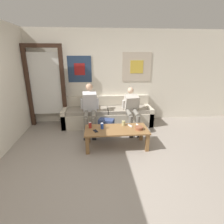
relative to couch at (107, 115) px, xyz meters
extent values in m
plane|color=gray|center=(-0.26, -2.29, -0.27)|extent=(18.00, 18.00, 0.00)
cube|color=silver|center=(-0.26, 0.37, 1.01)|extent=(10.00, 0.05, 2.55)
cube|color=navy|center=(-0.73, 0.33, 1.23)|extent=(0.64, 0.01, 0.71)
cube|color=maroon|center=(-0.73, 0.33, 1.23)|extent=(0.29, 0.01, 0.32)
cube|color=beige|center=(0.86, 0.33, 1.29)|extent=(0.82, 0.01, 0.79)
cube|color=gold|center=(0.86, 0.33, 1.29)|extent=(0.37, 0.01, 0.36)
cube|color=#382319|center=(-2.08, 0.14, 0.76)|extent=(0.10, 0.10, 2.05)
cube|color=#382319|center=(-1.18, 0.14, 0.76)|extent=(0.10, 0.10, 2.05)
cube|color=#382319|center=(-1.63, 0.14, 1.83)|extent=(1.00, 0.10, 0.10)
cube|color=silver|center=(-1.63, 0.16, 0.86)|extent=(0.82, 0.02, 1.64)
cube|color=beige|center=(0.00, 0.28, 0.11)|extent=(2.45, 0.13, 0.76)
cube|color=beige|center=(0.00, -0.09, -0.08)|extent=(2.45, 0.60, 0.38)
cube|color=beige|center=(-1.16, -0.09, -0.02)|extent=(0.12, 0.60, 0.50)
cube|color=beige|center=(1.16, -0.09, -0.02)|extent=(0.12, 0.60, 0.50)
cube|color=gray|center=(-0.55, -0.09, 0.16)|extent=(1.08, 0.56, 0.10)
cube|color=gray|center=(0.55, -0.09, 0.16)|extent=(1.08, 0.56, 0.10)
cube|color=olive|center=(0.10, -1.31, 0.12)|extent=(1.32, 0.60, 0.03)
cube|color=olive|center=(-0.50, -1.06, -0.08)|extent=(0.07, 0.07, 0.38)
cube|color=olive|center=(0.71, -1.06, -0.08)|extent=(0.07, 0.07, 0.38)
cube|color=olive|center=(-0.50, -1.55, -0.08)|extent=(0.07, 0.07, 0.38)
cube|color=olive|center=(0.71, -1.55, -0.08)|extent=(0.07, 0.07, 0.38)
cylinder|color=gray|center=(-0.56, -0.56, 0.21)|extent=(0.11, 0.47, 0.11)
cylinder|color=gray|center=(-0.56, -0.80, -0.02)|extent=(0.10, 0.10, 0.46)
cube|color=#232328|center=(-0.56, -0.87, -0.24)|extent=(0.11, 0.25, 0.05)
cylinder|color=gray|center=(-0.38, -0.56, 0.21)|extent=(0.11, 0.47, 0.11)
cylinder|color=gray|center=(-0.38, -0.80, -0.02)|extent=(0.10, 0.10, 0.46)
cube|color=#232328|center=(-0.38, -0.87, -0.24)|extent=(0.11, 0.25, 0.05)
cube|color=silver|center=(-0.47, -0.28, 0.46)|extent=(0.36, 0.35, 0.54)
sphere|color=tan|center=(-0.47, -0.20, 0.83)|extent=(0.18, 0.18, 0.18)
cylinder|color=silver|center=(-0.67, -0.28, 0.42)|extent=(0.08, 0.11, 0.29)
cylinder|color=silver|center=(-0.28, -0.28, 0.42)|extent=(0.08, 0.11, 0.29)
cylinder|color=gray|center=(0.52, -0.54, 0.21)|extent=(0.11, 0.42, 0.11)
cylinder|color=gray|center=(0.52, -0.75, -0.02)|extent=(0.10, 0.10, 0.46)
cube|color=#232328|center=(0.52, -0.82, -0.24)|extent=(0.11, 0.25, 0.05)
cylinder|color=gray|center=(0.70, -0.54, 0.21)|extent=(0.11, 0.42, 0.11)
cylinder|color=gray|center=(0.70, -0.75, -0.02)|extent=(0.10, 0.10, 0.46)
cube|color=#232328|center=(0.70, -0.82, -0.24)|extent=(0.11, 0.25, 0.05)
cube|color=beige|center=(0.61, -0.27, 0.41)|extent=(0.38, 0.38, 0.46)
sphere|color=beige|center=(0.61, -0.16, 0.72)|extent=(0.16, 0.16, 0.16)
cylinder|color=beige|center=(0.41, -0.26, 0.37)|extent=(0.08, 0.11, 0.24)
cylinder|color=beige|center=(0.80, -0.26, 0.37)|extent=(0.08, 0.11, 0.24)
cube|color=navy|center=(-0.07, -0.70, -0.07)|extent=(0.41, 0.33, 0.40)
cube|color=navy|center=(-0.11, -0.80, -0.16)|extent=(0.26, 0.15, 0.18)
cylinder|color=brown|center=(0.57, -1.37, 0.16)|extent=(0.16, 0.16, 0.06)
torus|color=brown|center=(0.57, -1.37, 0.19)|extent=(0.17, 0.17, 0.02)
cylinder|color=tan|center=(0.28, -1.12, 0.19)|extent=(0.08, 0.08, 0.10)
cylinder|color=black|center=(0.28, -1.12, 0.24)|extent=(0.00, 0.00, 0.01)
cylinder|color=#28479E|center=(-0.19, -1.26, 0.20)|extent=(0.07, 0.07, 0.12)
cylinder|color=silver|center=(-0.19, -1.26, 0.26)|extent=(0.06, 0.06, 0.00)
cylinder|color=maroon|center=(-0.44, -1.20, 0.20)|extent=(0.07, 0.07, 0.12)
cylinder|color=silver|center=(-0.44, -1.20, 0.26)|extent=(0.06, 0.06, 0.00)
cube|color=white|center=(0.58, -1.17, 0.15)|extent=(0.04, 0.15, 0.02)
cylinder|color=#333842|center=(0.58, -1.14, 0.16)|extent=(0.01, 0.01, 0.00)
cube|color=white|center=(0.42, -1.18, 0.15)|extent=(0.09, 0.15, 0.02)
cylinder|color=#333842|center=(0.41, -1.15, 0.16)|extent=(0.01, 0.01, 0.00)
cube|color=black|center=(-0.33, -1.38, 0.14)|extent=(0.12, 0.15, 0.01)
cube|color=black|center=(-0.33, -1.38, 0.15)|extent=(0.10, 0.14, 0.00)
camera|label=1|loc=(-0.29, -4.64, 1.61)|focal=28.00mm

